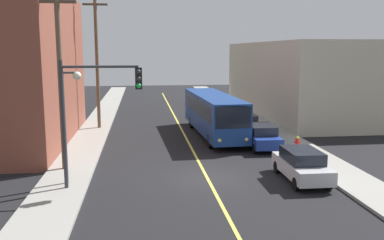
{
  "coord_description": "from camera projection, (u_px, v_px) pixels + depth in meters",
  "views": [
    {
      "loc": [
        -3.37,
        -20.91,
        6.58
      ],
      "look_at": [
        0.0,
        6.65,
        2.0
      ],
      "focal_mm": 39.47,
      "sensor_mm": 36.0,
      "label": 1
    }
  ],
  "objects": [
    {
      "name": "ground_plane",
      "position": [
        207.0,
        178.0,
        21.96
      ],
      "size": [
        120.0,
        120.0,
        0.0
      ],
      "primitive_type": "plane",
      "color": "black"
    },
    {
      "name": "sidewalk_left",
      "position": [
        88.0,
        140.0,
        30.87
      ],
      "size": [
        2.5,
        90.0,
        0.15
      ],
      "primitive_type": "cube",
      "color": "gray",
      "rests_on": "ground"
    },
    {
      "name": "sidewalk_right",
      "position": [
        280.0,
        136.0,
        32.6
      ],
      "size": [
        2.5,
        90.0,
        0.15
      ],
      "primitive_type": "cube",
      "color": "gray",
      "rests_on": "ground"
    },
    {
      "name": "lane_stripe_center",
      "position": [
        180.0,
        127.0,
        36.65
      ],
      "size": [
        0.16,
        60.0,
        0.01
      ],
      "primitive_type": "cube",
      "color": "#D8CC4C",
      "rests_on": "ground"
    },
    {
      "name": "building_right_warehouse",
      "position": [
        309.0,
        78.0,
        44.91
      ],
      "size": [
        12.0,
        25.42,
        7.42
      ],
      "color": "beige",
      "rests_on": "ground"
    },
    {
      "name": "city_bus",
      "position": [
        213.0,
        113.0,
        32.77
      ],
      "size": [
        3.1,
        12.24,
        3.2
      ],
      "color": "navy",
      "rests_on": "ground"
    },
    {
      "name": "parked_car_silver",
      "position": [
        302.0,
        165.0,
        21.48
      ],
      "size": [
        1.87,
        4.42,
        1.62
      ],
      "color": "#B7B7BC",
      "rests_on": "ground"
    },
    {
      "name": "parked_car_blue",
      "position": [
        261.0,
        136.0,
        28.65
      ],
      "size": [
        1.89,
        4.43,
        1.62
      ],
      "color": "navy",
      "rests_on": "ground"
    },
    {
      "name": "parked_car_red",
      "position": [
        244.0,
        124.0,
        33.39
      ],
      "size": [
        1.85,
        4.42,
        1.62
      ],
      "color": "maroon",
      "rests_on": "ground"
    },
    {
      "name": "utility_pole_near",
      "position": [
        60.0,
        64.0,
        22.4
      ],
      "size": [
        2.4,
        0.28,
        10.44
      ],
      "color": "brown",
      "rests_on": "sidewalk_left"
    },
    {
      "name": "utility_pole_mid",
      "position": [
        97.0,
        52.0,
        34.69
      ],
      "size": [
        2.4,
        0.28,
        11.62
      ],
      "color": "brown",
      "rests_on": "sidewalk_left"
    },
    {
      "name": "traffic_signal_left_corner",
      "position": [
        96.0,
        100.0,
        19.53
      ],
      "size": [
        3.75,
        0.48,
        6.0
      ],
      "color": "#2D2D33",
      "rests_on": "sidewalk_left"
    },
    {
      "name": "street_lamp_left",
      "position": [
        68.0,
        111.0,
        20.18
      ],
      "size": [
        0.98,
        0.4,
        5.5
      ],
      "color": "#38383D",
      "rests_on": "sidewalk_left"
    },
    {
      "name": "fire_hydrant",
      "position": [
        297.0,
        142.0,
        27.87
      ],
      "size": [
        0.44,
        0.26,
        0.84
      ],
      "color": "red",
      "rests_on": "sidewalk_right"
    }
  ]
}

